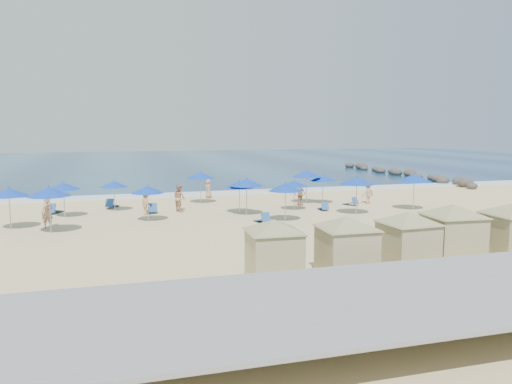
{
  "coord_description": "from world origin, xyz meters",
  "views": [
    {
      "loc": [
        -8.86,
        -26.78,
        5.72
      ],
      "look_at": [
        -0.24,
        3.0,
        1.69
      ],
      "focal_mm": 35.0,
      "sensor_mm": 36.0,
      "label": 1
    }
  ],
  "objects_px": {
    "cabana_1": "(347,239)",
    "umbrella_3": "(148,190)",
    "umbrella_4": "(201,175)",
    "beachgoer_0": "(47,213)",
    "umbrella_5": "(247,182)",
    "umbrella_11": "(414,178)",
    "umbrella_0": "(63,186)",
    "umbrella_13": "(357,181)",
    "cabana_0": "(274,242)",
    "beachgoer_3": "(368,193)",
    "umbrella_8": "(294,184)",
    "umbrella_7": "(240,184)",
    "beachgoer_5": "(146,203)",
    "beachgoer_4": "(209,188)",
    "beachgoer_1": "(179,198)",
    "cabana_2": "(408,233)",
    "trash_bin": "(394,230)",
    "umbrella_6": "(285,187)",
    "umbrella_9": "(307,174)",
    "umbrella_12": "(9,192)",
    "cabana_3": "(453,226)",
    "umbrella_2": "(114,184)",
    "umbrella_10": "(323,178)",
    "cabana_4": "(512,224)",
    "beachgoer_2": "(300,194)",
    "umbrella_1": "(49,192)"
  },
  "relations": [
    {
      "from": "umbrella_4",
      "to": "umbrella_11",
      "type": "relative_size",
      "value": 0.95
    },
    {
      "from": "umbrella_7",
      "to": "umbrella_13",
      "type": "distance_m",
      "value": 7.72
    },
    {
      "from": "beachgoer_1",
      "to": "cabana_2",
      "type": "bearing_deg",
      "value": 177.25
    },
    {
      "from": "cabana_3",
      "to": "beachgoer_5",
      "type": "height_order",
      "value": "cabana_3"
    },
    {
      "from": "trash_bin",
      "to": "beachgoer_5",
      "type": "relative_size",
      "value": 0.5
    },
    {
      "from": "umbrella_7",
      "to": "umbrella_13",
      "type": "height_order",
      "value": "umbrella_13"
    },
    {
      "from": "umbrella_0",
      "to": "umbrella_11",
      "type": "height_order",
      "value": "umbrella_11"
    },
    {
      "from": "umbrella_10",
      "to": "beachgoer_3",
      "type": "relative_size",
      "value": 1.37
    },
    {
      "from": "cabana_1",
      "to": "umbrella_5",
      "type": "bearing_deg",
      "value": 90.6
    },
    {
      "from": "umbrella_13",
      "to": "beachgoer_2",
      "type": "height_order",
      "value": "umbrella_13"
    },
    {
      "from": "umbrella_12",
      "to": "umbrella_2",
      "type": "bearing_deg",
      "value": 40.39
    },
    {
      "from": "umbrella_4",
      "to": "umbrella_7",
      "type": "xyz_separation_m",
      "value": [
        1.71,
        -5.17,
        -0.15
      ]
    },
    {
      "from": "umbrella_4",
      "to": "beachgoer_4",
      "type": "distance_m",
      "value": 3.28
    },
    {
      "from": "umbrella_5",
      "to": "beachgoer_3",
      "type": "xyz_separation_m",
      "value": [
        10.07,
        2.31,
        -1.36
      ]
    },
    {
      "from": "cabana_1",
      "to": "umbrella_3",
      "type": "height_order",
      "value": "cabana_1"
    },
    {
      "from": "cabana_1",
      "to": "beachgoer_2",
      "type": "xyz_separation_m",
      "value": [
        4.69,
        17.01,
        -0.67
      ]
    },
    {
      "from": "umbrella_12",
      "to": "beachgoer_2",
      "type": "xyz_separation_m",
      "value": [
        18.81,
        3.57,
        -1.28
      ]
    },
    {
      "from": "umbrella_11",
      "to": "beachgoer_5",
      "type": "xyz_separation_m",
      "value": [
        -18.01,
        3.1,
        -1.47
      ]
    },
    {
      "from": "cabana_0",
      "to": "cabana_4",
      "type": "height_order",
      "value": "cabana_4"
    },
    {
      "from": "umbrella_9",
      "to": "beachgoer_4",
      "type": "xyz_separation_m",
      "value": [
        -6.56,
        5.02,
        -1.49
      ]
    },
    {
      "from": "beachgoer_0",
      "to": "beachgoer_4",
      "type": "distance_m",
      "value": 14.7
    },
    {
      "from": "umbrella_1",
      "to": "umbrella_2",
      "type": "xyz_separation_m",
      "value": [
        3.4,
        6.58,
        -0.42
      ]
    },
    {
      "from": "umbrella_0",
      "to": "umbrella_13",
      "type": "distance_m",
      "value": 18.86
    },
    {
      "from": "umbrella_9",
      "to": "beachgoer_4",
      "type": "distance_m",
      "value": 8.39
    },
    {
      "from": "umbrella_2",
      "to": "umbrella_3",
      "type": "bearing_deg",
      "value": -67.23
    },
    {
      "from": "cabana_4",
      "to": "umbrella_8",
      "type": "xyz_separation_m",
      "value": [
        -4.52,
        14.79,
        0.31
      ]
    },
    {
      "from": "cabana_2",
      "to": "umbrella_13",
      "type": "xyz_separation_m",
      "value": [
        4.03,
        12.15,
        0.76
      ]
    },
    {
      "from": "umbrella_5",
      "to": "umbrella_6",
      "type": "distance_m",
      "value": 3.23
    },
    {
      "from": "trash_bin",
      "to": "umbrella_6",
      "type": "relative_size",
      "value": 0.32
    },
    {
      "from": "cabana_0",
      "to": "umbrella_8",
      "type": "height_order",
      "value": "cabana_0"
    },
    {
      "from": "umbrella_10",
      "to": "beachgoer_1",
      "type": "bearing_deg",
      "value": -177.37
    },
    {
      "from": "cabana_1",
      "to": "umbrella_8",
      "type": "height_order",
      "value": "cabana_1"
    },
    {
      "from": "umbrella_5",
      "to": "umbrella_11",
      "type": "height_order",
      "value": "umbrella_11"
    },
    {
      "from": "beachgoer_3",
      "to": "umbrella_7",
      "type": "bearing_deg",
      "value": -7.64
    },
    {
      "from": "umbrella_4",
      "to": "beachgoer_0",
      "type": "height_order",
      "value": "umbrella_4"
    },
    {
      "from": "beachgoer_0",
      "to": "beachgoer_4",
      "type": "relative_size",
      "value": 1.13
    },
    {
      "from": "umbrella_5",
      "to": "umbrella_6",
      "type": "height_order",
      "value": "umbrella_5"
    },
    {
      "from": "umbrella_11",
      "to": "beachgoer_4",
      "type": "distance_m",
      "value": 16.06
    },
    {
      "from": "umbrella_6",
      "to": "umbrella_13",
      "type": "bearing_deg",
      "value": 10.82
    },
    {
      "from": "umbrella_9",
      "to": "beachgoer_1",
      "type": "xyz_separation_m",
      "value": [
        -9.71,
        -0.93,
        -1.32
      ]
    },
    {
      "from": "umbrella_7",
      "to": "beachgoer_5",
      "type": "distance_m",
      "value": 6.25
    },
    {
      "from": "umbrella_0",
      "to": "umbrella_7",
      "type": "bearing_deg",
      "value": -8.58
    },
    {
      "from": "umbrella_3",
      "to": "umbrella_8",
      "type": "relative_size",
      "value": 1.05
    },
    {
      "from": "umbrella_9",
      "to": "beachgoer_0",
      "type": "bearing_deg",
      "value": -165.47
    },
    {
      "from": "cabana_0",
      "to": "beachgoer_3",
      "type": "distance_m",
      "value": 20.49
    },
    {
      "from": "umbrella_5",
      "to": "beachgoer_3",
      "type": "relative_size",
      "value": 1.53
    },
    {
      "from": "umbrella_12",
      "to": "beachgoer_0",
      "type": "height_order",
      "value": "umbrella_12"
    },
    {
      "from": "umbrella_12",
      "to": "beachgoer_1",
      "type": "distance_m",
      "value": 10.6
    },
    {
      "from": "umbrella_5",
      "to": "umbrella_8",
      "type": "bearing_deg",
      "value": 15.24
    },
    {
      "from": "umbrella_3",
      "to": "umbrella_10",
      "type": "height_order",
      "value": "umbrella_3"
    }
  ]
}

